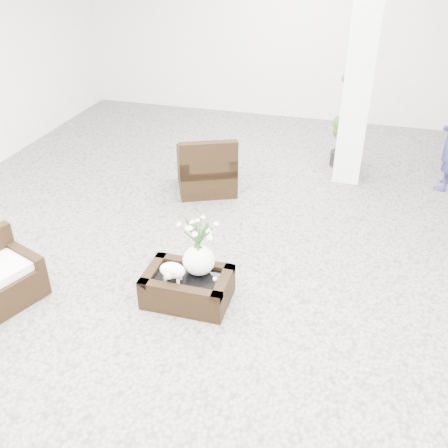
# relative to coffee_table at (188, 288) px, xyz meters

# --- Properties ---
(ground) EXTENTS (11.00, 11.00, 0.00)m
(ground) POSITION_rel_coffee_table_xyz_m (0.22, 0.74, -0.16)
(ground) COLOR gray
(ground) RESTS_ON ground
(column) EXTENTS (0.40, 0.40, 3.50)m
(column) POSITION_rel_coffee_table_xyz_m (1.42, 3.54, 1.59)
(column) COLOR white
(column) RESTS_ON ground
(coffee_table) EXTENTS (0.90, 0.60, 0.31)m
(coffee_table) POSITION_rel_coffee_table_xyz_m (0.00, 0.00, 0.00)
(coffee_table) COLOR black
(coffee_table) RESTS_ON ground
(sheep_figurine) EXTENTS (0.28, 0.23, 0.21)m
(sheep_figurine) POSITION_rel_coffee_table_xyz_m (-0.12, -0.10, 0.26)
(sheep_figurine) COLOR white
(sheep_figurine) RESTS_ON coffee_table
(planter_narcissus) EXTENTS (0.44, 0.44, 0.80)m
(planter_narcissus) POSITION_rel_coffee_table_xyz_m (0.10, 0.10, 0.56)
(planter_narcissus) COLOR white
(planter_narcissus) RESTS_ON coffee_table
(tealight) EXTENTS (0.04, 0.04, 0.03)m
(tealight) POSITION_rel_coffee_table_xyz_m (0.30, 0.02, 0.17)
(tealight) COLOR white
(tealight) RESTS_ON coffee_table
(armchair) EXTENTS (1.08, 1.07, 0.89)m
(armchair) POSITION_rel_coffee_table_xyz_m (-0.60, 2.59, 0.29)
(armchair) COLOR black
(armchair) RESTS_ON ground
(topiary) EXTENTS (0.40, 0.40, 1.51)m
(topiary) POSITION_rel_coffee_table_xyz_m (1.30, 4.03, 0.60)
(topiary) COLOR #274716
(topiary) RESTS_ON ground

